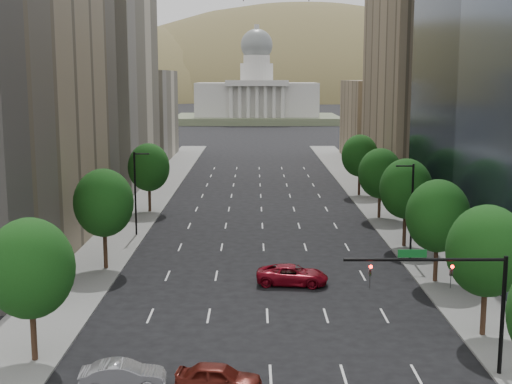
{
  "coord_description": "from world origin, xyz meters",
  "views": [
    {
      "loc": [
        -0.92,
        -7.02,
        16.79
      ],
      "look_at": [
        -0.79,
        45.53,
        8.0
      ],
      "focal_mm": 48.55,
      "sensor_mm": 36.0,
      "label": 1
    }
  ],
  "objects_px": {
    "traffic_signal": "(460,288)",
    "capitol": "(257,99)",
    "car_silver": "(123,376)",
    "car_maroon": "(219,378)",
    "car_red_far": "(292,275)"
  },
  "relations": [
    {
      "from": "capitol",
      "to": "car_maroon",
      "type": "height_order",
      "value": "capitol"
    },
    {
      "from": "traffic_signal",
      "to": "capitol",
      "type": "relative_size",
      "value": 0.15
    },
    {
      "from": "traffic_signal",
      "to": "car_maroon",
      "type": "distance_m",
      "value": 14.22
    },
    {
      "from": "car_red_far",
      "to": "capitol",
      "type": "bearing_deg",
      "value": 7.43
    },
    {
      "from": "traffic_signal",
      "to": "capitol",
      "type": "height_order",
      "value": "capitol"
    },
    {
      "from": "capitol",
      "to": "car_silver",
      "type": "bearing_deg",
      "value": -92.09
    },
    {
      "from": "capitol",
      "to": "car_red_far",
      "type": "height_order",
      "value": "capitol"
    },
    {
      "from": "traffic_signal",
      "to": "car_maroon",
      "type": "relative_size",
      "value": 1.95
    },
    {
      "from": "car_maroon",
      "to": "capitol",
      "type": "bearing_deg",
      "value": 6.97
    },
    {
      "from": "car_silver",
      "to": "car_maroon",
      "type": "bearing_deg",
      "value": -99.41
    },
    {
      "from": "traffic_signal",
      "to": "car_red_far",
      "type": "bearing_deg",
      "value": 115.49
    },
    {
      "from": "capitol",
      "to": "car_maroon",
      "type": "bearing_deg",
      "value": -90.74
    },
    {
      "from": "traffic_signal",
      "to": "car_silver",
      "type": "distance_m",
      "value": 19.18
    },
    {
      "from": "car_silver",
      "to": "traffic_signal",
      "type": "bearing_deg",
      "value": -90.2
    },
    {
      "from": "traffic_signal",
      "to": "car_maroon",
      "type": "height_order",
      "value": "traffic_signal"
    }
  ]
}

